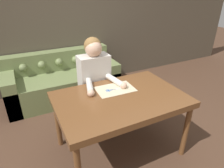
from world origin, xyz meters
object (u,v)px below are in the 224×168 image
object	(u,v)px
person	(95,84)
scissors	(111,90)
couch	(63,81)
dining_table	(120,102)

from	to	relation	value
person	scissors	size ratio (longest dim) A/B	6.48
couch	dining_table	bearing A→B (deg)	-80.39
scissors	person	bearing A→B (deg)	95.20
person	couch	bearing A→B (deg)	101.43
dining_table	couch	world-z (taller)	couch
scissors	dining_table	bearing A→B (deg)	-81.05
dining_table	person	distance (m)	0.59
couch	scissors	bearing A→B (deg)	-80.31
couch	scissors	xyz separation A→B (m)	(0.25, -1.45, 0.46)
person	dining_table	bearing A→B (deg)	-83.66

